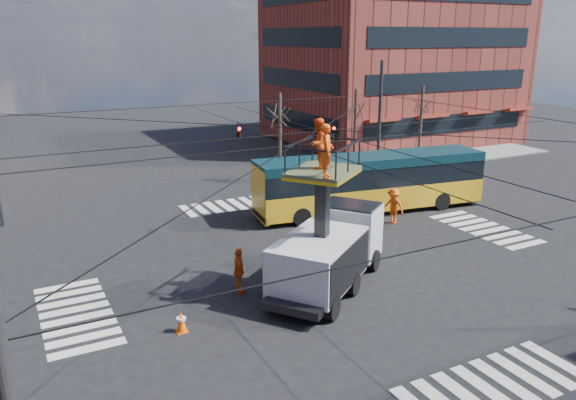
# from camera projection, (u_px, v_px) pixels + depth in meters

# --- Properties ---
(ground) EXTENTS (120.00, 120.00, 0.00)m
(ground) POSITION_uv_depth(u_px,v_px,m) (317.00, 264.00, 24.48)
(ground) COLOR black
(ground) RESTS_ON ground
(sidewalk_ne) EXTENTS (18.00, 18.00, 0.12)m
(sidewalk_ne) POSITION_uv_depth(u_px,v_px,m) (398.00, 143.00, 51.66)
(sidewalk_ne) COLOR slate
(sidewalk_ne) RESTS_ON ground
(crosswalks) EXTENTS (22.40, 22.40, 0.02)m
(crosswalks) POSITION_uv_depth(u_px,v_px,m) (317.00, 264.00, 24.48)
(crosswalks) COLOR silver
(crosswalks) RESTS_ON ground
(building_ne) EXTENTS (20.06, 16.06, 14.00)m
(building_ne) POSITION_uv_depth(u_px,v_px,m) (391.00, 64.00, 52.68)
(building_ne) COLOR maroon
(building_ne) RESTS_ON ground
(overhead_network) EXTENTS (24.24, 24.24, 8.00)m
(overhead_network) POSITION_uv_depth(u_px,v_px,m) (312.00, 166.00, 23.59)
(overhead_network) COLOR #2D2D30
(overhead_network) RESTS_ON ground
(tree_a) EXTENTS (2.00, 2.00, 6.00)m
(tree_a) POSITION_uv_depth(u_px,v_px,m) (280.00, 114.00, 36.89)
(tree_a) COLOR #382B21
(tree_a) RESTS_ON ground
(tree_b) EXTENTS (2.00, 2.00, 6.00)m
(tree_b) POSITION_uv_depth(u_px,v_px,m) (356.00, 109.00, 39.55)
(tree_b) COLOR #382B21
(tree_b) RESTS_ON ground
(tree_c) EXTENTS (2.00, 2.00, 6.00)m
(tree_c) POSITION_uv_depth(u_px,v_px,m) (422.00, 104.00, 42.22)
(tree_c) COLOR #382B21
(tree_c) RESTS_ON ground
(utility_truck) EXTENTS (6.99, 6.03, 6.76)m
(utility_truck) POSITION_uv_depth(u_px,v_px,m) (330.00, 234.00, 21.80)
(utility_truck) COLOR black
(utility_truck) RESTS_ON ground
(city_bus) EXTENTS (13.46, 4.40, 3.20)m
(city_bus) POSITION_uv_depth(u_px,v_px,m) (371.00, 181.00, 31.44)
(city_bus) COLOR #EBA416
(city_bus) RESTS_ON ground
(traffic_cone) EXTENTS (0.36, 0.36, 0.76)m
(traffic_cone) POSITION_uv_depth(u_px,v_px,m) (181.00, 321.00, 18.76)
(traffic_cone) COLOR #F85F0A
(traffic_cone) RESTS_ON ground
(worker_ground) EXTENTS (0.73, 1.14, 1.80)m
(worker_ground) POSITION_uv_depth(u_px,v_px,m) (239.00, 271.00, 21.49)
(worker_ground) COLOR #ED4F0E
(worker_ground) RESTS_ON ground
(flagger) EXTENTS (1.14, 1.41, 1.91)m
(flagger) POSITION_uv_depth(u_px,v_px,m) (393.00, 206.00, 29.51)
(flagger) COLOR #FE5510
(flagger) RESTS_ON ground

